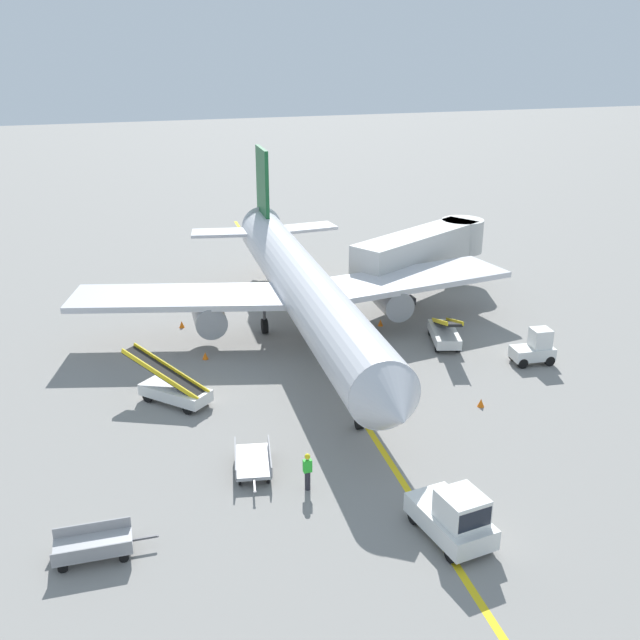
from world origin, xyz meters
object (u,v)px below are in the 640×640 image
at_px(ground_crew_marshaller, 308,470).
at_px(baggage_cart_empty_trailing, 93,546).
at_px(belt_loader_forward_hold, 173,389).
at_px(safety_cone_wingtip_right, 416,392).
at_px(safety_cone_tail_area, 182,324).
at_px(safety_cone_nose_right, 481,403).
at_px(baggage_cart_loaded, 253,461).
at_px(belt_loader_aft_hold, 445,332).
at_px(baggage_tug_near_wing, 535,348).
at_px(safety_cone_wingtip_left, 205,356).
at_px(jet_bridge, 429,247).
at_px(airliner, 303,287).
at_px(safety_cone_nose_left, 380,323).
at_px(pushback_tug, 454,517).

bearing_deg(ground_crew_marshaller, baggage_cart_empty_trailing, -168.95).
height_order(belt_loader_forward_hold, ground_crew_marshaller, belt_loader_forward_hold).
height_order(safety_cone_wingtip_right, safety_cone_tail_area, same).
bearing_deg(safety_cone_tail_area, baggage_cart_empty_trailing, -106.15).
bearing_deg(safety_cone_wingtip_right, safety_cone_nose_right, -40.06).
distance_m(baggage_cart_loaded, safety_cone_tail_area, 18.28).
height_order(belt_loader_aft_hold, safety_cone_tail_area, belt_loader_aft_hold).
height_order(baggage_tug_near_wing, safety_cone_wingtip_left, baggage_tug_near_wing).
height_order(jet_bridge, baggage_cart_empty_trailing, jet_bridge).
bearing_deg(safety_cone_tail_area, airliner, -30.96).
bearing_deg(baggage_tug_near_wing, ground_crew_marshaller, -153.25).
xyz_separation_m(airliner, jet_bridge, (11.31, 5.61, 0.12)).
bearing_deg(safety_cone_wingtip_left, baggage_cart_loaded, -90.48).
height_order(safety_cone_nose_left, safety_cone_wingtip_right, same).
height_order(pushback_tug, safety_cone_nose_right, pushback_tug).
distance_m(airliner, baggage_cart_loaded, 15.79).
xyz_separation_m(pushback_tug, safety_cone_tail_area, (-6.53, 25.27, -0.77)).
xyz_separation_m(baggage_tug_near_wing, belt_loader_forward_hold, (-20.66, 1.50, -0.15)).
distance_m(baggage_tug_near_wing, safety_cone_tail_area, 22.31).
bearing_deg(belt_loader_aft_hold, jet_bridge, 70.56).
relative_size(pushback_tug, belt_loader_aft_hold, 0.74).
distance_m(safety_cone_nose_right, safety_cone_tail_area, 20.64).
bearing_deg(safety_cone_nose_left, baggage_cart_empty_trailing, -135.91).
bearing_deg(safety_cone_nose_right, safety_cone_wingtip_right, 139.94).
bearing_deg(baggage_cart_empty_trailing, baggage_tug_near_wing, 21.66).
xyz_separation_m(airliner, safety_cone_wingtip_right, (3.33, -9.60, -3.20)).
bearing_deg(jet_bridge, safety_cone_wingtip_left, -158.58).
bearing_deg(belt_loader_forward_hold, pushback_tug, -59.98).
bearing_deg(safety_cone_wingtip_left, baggage_tug_near_wing, -19.80).
relative_size(jet_bridge, baggage_tug_near_wing, 4.95).
bearing_deg(safety_cone_tail_area, belt_loader_forward_hold, -100.34).
height_order(pushback_tug, belt_loader_aft_hold, belt_loader_aft_hold).
distance_m(pushback_tug, belt_loader_aft_hold, 19.36).
xyz_separation_m(belt_loader_aft_hold, baggage_cart_empty_trailing, (-21.46, -14.20, -0.31)).
relative_size(safety_cone_wingtip_right, safety_cone_tail_area, 1.00).
xyz_separation_m(baggage_cart_loaded, safety_cone_tail_area, (-0.46, 18.27, -0.25)).
distance_m(baggage_cart_loaded, baggage_cart_empty_trailing, 7.85).
bearing_deg(safety_cone_nose_left, safety_cone_wingtip_right, -102.07).
distance_m(airliner, safety_cone_wingtip_right, 10.65).
xyz_separation_m(airliner, safety_cone_tail_area, (-7.03, 4.22, -3.20)).
bearing_deg(pushback_tug, safety_cone_wingtip_left, 106.84).
distance_m(safety_cone_nose_right, safety_cone_wingtip_left, 16.24).
height_order(airliner, pushback_tug, airliner).
distance_m(safety_cone_wingtip_right, safety_cone_tail_area, 17.27).
distance_m(baggage_cart_loaded, ground_crew_marshaller, 2.84).
relative_size(jet_bridge, ground_crew_marshaller, 7.35).
distance_m(safety_cone_nose_left, safety_cone_wingtip_left, 12.07).
distance_m(ground_crew_marshaller, safety_cone_nose_right, 11.57).
xyz_separation_m(pushback_tug, safety_cone_wingtip_right, (3.83, 11.45, -0.77)).
bearing_deg(pushback_tug, safety_cone_nose_left, 74.45).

